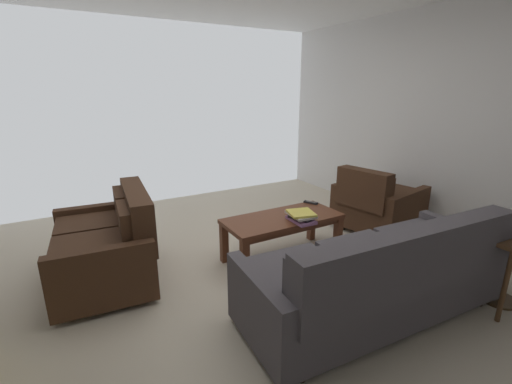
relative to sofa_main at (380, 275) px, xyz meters
name	(u,v)px	position (x,y,z in m)	size (l,w,h in m)	color
ground_plane	(254,277)	(0.53, -0.98, -0.36)	(5.18, 5.51, 0.01)	beige
wall_left	(443,122)	(-2.06, -0.98, 0.96)	(0.12, 5.51, 2.63)	silver
sofa_main	(380,275)	(0.00, 0.00, 0.00)	(2.13, 0.94, 0.83)	black
loveseat_near	(109,244)	(1.68, -1.61, 0.00)	(0.91, 1.27, 0.83)	black
coffee_table	(283,223)	(0.09, -1.17, 0.03)	(1.20, 0.53, 0.45)	brown
end_table	(494,242)	(-0.98, 0.27, 0.16)	(0.52, 0.52, 0.61)	brown
armchair_side	(376,203)	(-1.34, -1.23, -0.02)	(1.00, 0.97, 0.81)	black
coffee_mug	(489,224)	(-0.93, 0.23, 0.31)	(0.10, 0.08, 0.10)	white
book_stack	(301,216)	(0.00, -0.99, 0.15)	(0.29, 0.30, 0.10)	#996699
tv_remote	(311,203)	(-0.43, -1.37, 0.11)	(0.11, 0.16, 0.02)	black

